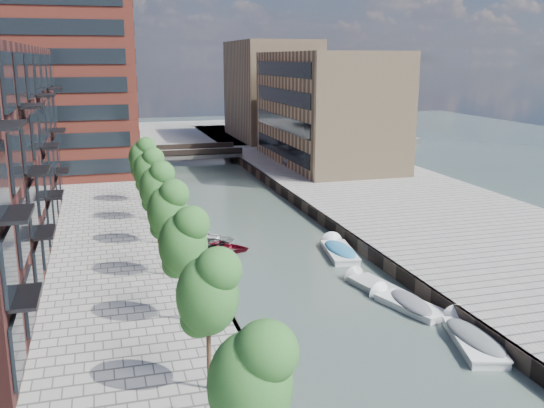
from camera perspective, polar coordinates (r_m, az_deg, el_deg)
name	(u,v)px	position (r m, az deg, el deg)	size (l,w,h in m)	color
water	(246,220)	(54.55, -2.47, -1.55)	(300.00, 300.00, 0.00)	#38473F
quay_right	(406,204)	(60.07, 12.53, 0.04)	(20.00, 140.00, 1.00)	gray
quay_wall_left	(178,220)	(53.39, -8.86, -1.48)	(0.25, 140.00, 1.00)	#332823
quay_wall_right	(310,210)	(56.11, 3.59, -0.61)	(0.25, 140.00, 1.00)	#332823
far_closure	(169,135)	(112.74, -9.68, 6.39)	(80.00, 40.00, 1.00)	gray
tower	(50,42)	(76.41, -20.18, 14.11)	(18.00, 18.00, 30.00)	brown
tan_block_near	(327,108)	(78.72, 5.15, 8.98)	(12.00, 25.00, 14.00)	tan
tan_block_far	(271,90)	(103.30, -0.09, 10.67)	(12.00, 20.00, 16.00)	tan
bridge	(192,153)	(85.10, -7.55, 4.78)	(13.00, 6.00, 1.30)	gray
tree_0	(250,378)	(18.03, -2.09, -16.02)	(2.50, 2.50, 5.95)	#382619
tree_1	(207,290)	(24.23, -6.11, -8.06)	(2.50, 2.50, 5.95)	#382619
tree_2	(183,240)	(30.78, -8.38, -3.39)	(2.50, 2.50, 5.95)	#382619
tree_3	(167,208)	(37.50, -9.83, -0.37)	(2.50, 2.50, 5.95)	#382619
tree_4	(156,185)	(44.30, -10.84, 1.73)	(2.50, 2.50, 5.95)	#382619
tree_5	(148,169)	(51.15, -11.58, 3.27)	(2.50, 2.50, 5.95)	#382619
tree_6	(142,156)	(58.04, -12.14, 4.44)	(2.50, 2.50, 5.95)	#382619
lamp_0	(259,363)	(22.57, -1.26, -14.72)	(0.24, 0.24, 4.12)	black
lamp_1	(192,239)	(37.16, -7.56, -3.28)	(0.24, 0.24, 4.12)	black
lamp_2	(164,187)	(52.58, -10.16, 1.61)	(0.24, 0.24, 4.12)	black
sloop_2	(219,251)	(46.04, -4.96, -4.46)	(3.24, 4.54, 0.94)	maroon
sloop_3	(208,241)	(48.65, -6.04, -3.50)	(3.13, 4.38, 0.91)	silver
sloop_4	(201,246)	(47.56, -6.72, -3.92)	(3.31, 4.63, 0.96)	#242527
motorboat_1	(471,337)	(33.50, 18.24, -11.84)	(3.34, 5.85, 1.85)	white
motorboat_2	(372,287)	(39.30, 9.42, -7.68)	(2.70, 5.08, 1.61)	#B0AFAE
motorboat_3	(338,251)	(45.59, 6.25, -4.39)	(2.66, 5.65, 1.81)	silver
motorboat_4	(405,304)	(36.80, 12.40, -9.15)	(3.12, 5.14, 1.62)	white
car	(295,162)	(75.04, 2.21, 3.97)	(1.69, 4.21, 1.43)	#B2B6B7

